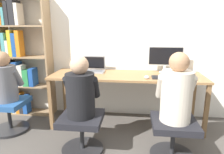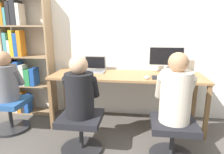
{
  "view_description": "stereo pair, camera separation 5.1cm",
  "coord_description": "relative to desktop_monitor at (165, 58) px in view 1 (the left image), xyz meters",
  "views": [
    {
      "loc": [
        0.1,
        -2.44,
        1.41
      ],
      "look_at": [
        -0.19,
        0.12,
        0.77
      ],
      "focal_mm": 32.0,
      "sensor_mm": 36.0,
      "label": 1
    },
    {
      "loc": [
        0.15,
        -2.43,
        1.41
      ],
      "look_at": [
        -0.19,
        0.12,
        0.77
      ],
      "focal_mm": 32.0,
      "sensor_mm": 36.0,
      "label": 2
    }
  ],
  "objects": [
    {
      "name": "bookshelf",
      "position": [
        -2.24,
        0.01,
        -0.06
      ],
      "size": [
        0.74,
        0.27,
        1.91
      ],
      "color": "#997A56",
      "rests_on": "ground_plane"
    },
    {
      "name": "person_at_laptop",
      "position": [
        -1.03,
        -0.92,
        -0.24
      ],
      "size": [
        0.39,
        0.34,
        0.68
      ],
      "color": "black",
      "rests_on": "office_chair_right"
    },
    {
      "name": "laptop",
      "position": [
        -1.06,
        -0.03,
        -0.17
      ],
      "size": [
        0.33,
        0.27,
        0.23
      ],
      "color": "gray",
      "rests_on": "desk"
    },
    {
      "name": "person_at_monitor",
      "position": [
        -0.01,
        -0.92,
        -0.21
      ],
      "size": [
        0.39,
        0.35,
        0.73
      ],
      "color": "beige",
      "rests_on": "office_chair_left"
    },
    {
      "name": "computer_mouse_by_keyboard",
      "position": [
        -0.28,
        -0.37,
        -0.2
      ],
      "size": [
        0.06,
        0.1,
        0.04
      ],
      "color": "silver",
      "rests_on": "desk"
    },
    {
      "name": "office_chair_side",
      "position": [
        -2.15,
        -0.57,
        -0.71
      ],
      "size": [
        0.48,
        0.48,
        0.45
      ],
      "color": "#262628",
      "rests_on": "ground_plane"
    },
    {
      "name": "office_chair_right",
      "position": [
        -1.03,
        -0.93,
        -0.71
      ],
      "size": [
        0.48,
        0.48,
        0.45
      ],
      "color": "#262628",
      "rests_on": "ground_plane"
    },
    {
      "name": "office_chair_left",
      "position": [
        -0.01,
        -0.93,
        -0.71
      ],
      "size": [
        0.48,
        0.48,
        0.45
      ],
      "color": "#262628",
      "rests_on": "ground_plane"
    },
    {
      "name": "desk",
      "position": [
        -0.55,
        -0.18,
        -0.29
      ],
      "size": [
        2.15,
        0.65,
        0.76
      ],
      "color": "olive",
      "rests_on": "ground_plane"
    },
    {
      "name": "keyboard",
      "position": [
        -0.01,
        -0.34,
        -0.21
      ],
      "size": [
        0.41,
        0.15,
        0.03
      ],
      "color": "#232326",
      "rests_on": "desk"
    },
    {
      "name": "desktop_monitor",
      "position": [
        0.0,
        0.0,
        0.0
      ],
      "size": [
        0.52,
        0.16,
        0.39
      ],
      "color": "beige",
      "rests_on": "desk"
    },
    {
      "name": "person_near_shelf",
      "position": [
        -2.15,
        -0.57,
        -0.24
      ],
      "size": [
        0.37,
        0.32,
        0.67
      ],
      "color": "slate",
      "rests_on": "office_chair_side"
    },
    {
      "name": "ground_plane",
      "position": [
        -0.55,
        -0.51,
        -0.98
      ],
      "size": [
        14.0,
        14.0,
        0.0
      ],
      "primitive_type": "plane",
      "color": "#4C4742"
    },
    {
      "name": "wall_back",
      "position": [
        -0.55,
        0.21,
        0.32
      ],
      "size": [
        10.0,
        0.05,
        2.6
      ],
      "color": "white",
      "rests_on": "ground_plane"
    }
  ]
}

